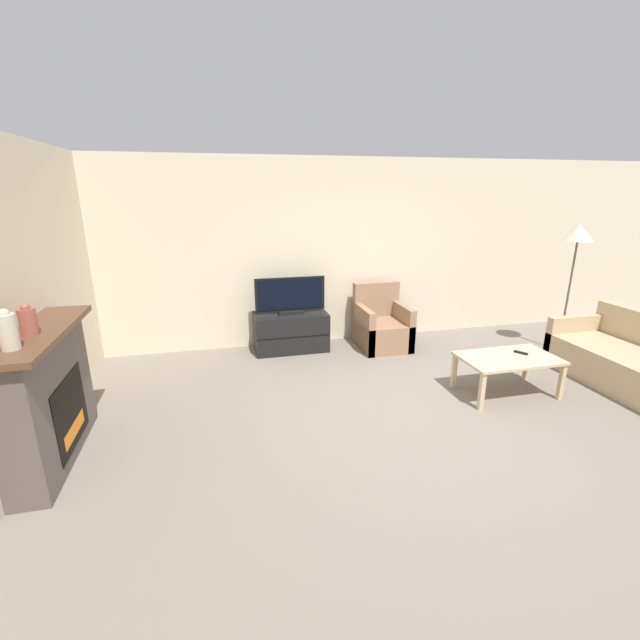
{
  "coord_description": "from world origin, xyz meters",
  "views": [
    {
      "loc": [
        -1.92,
        -3.58,
        2.25
      ],
      "look_at": [
        -0.83,
        0.86,
        0.85
      ],
      "focal_mm": 24.0,
      "sensor_mm": 36.0,
      "label": 1
    }
  ],
  "objects_px": {
    "fireplace": "(47,396)",
    "coffee_table": "(508,361)",
    "remote": "(521,353)",
    "armchair": "(381,327)",
    "floor_lamp": "(578,240)",
    "tv_stand": "(291,332)",
    "mantel_vase_centre_left": "(28,320)",
    "mantel_vase_left": "(8,331)",
    "tv": "(290,297)"
  },
  "relations": [
    {
      "from": "mantel_vase_left",
      "to": "tv_stand",
      "type": "height_order",
      "value": "mantel_vase_left"
    },
    {
      "from": "tv_stand",
      "to": "mantel_vase_left",
      "type": "bearing_deg",
      "value": -133.26
    },
    {
      "from": "fireplace",
      "to": "armchair",
      "type": "relative_size",
      "value": 1.62
    },
    {
      "from": "fireplace",
      "to": "remote",
      "type": "relative_size",
      "value": 10.06
    },
    {
      "from": "coffee_table",
      "to": "remote",
      "type": "bearing_deg",
      "value": 16.43
    },
    {
      "from": "tv_stand",
      "to": "coffee_table",
      "type": "distance_m",
      "value": 2.91
    },
    {
      "from": "fireplace",
      "to": "remote",
      "type": "distance_m",
      "value": 4.78
    },
    {
      "from": "mantel_vase_left",
      "to": "remote",
      "type": "relative_size",
      "value": 2.0
    },
    {
      "from": "tv_stand",
      "to": "floor_lamp",
      "type": "height_order",
      "value": "floor_lamp"
    },
    {
      "from": "tv_stand",
      "to": "coffee_table",
      "type": "xyz_separation_m",
      "value": [
        2.14,
        -1.97,
        0.12
      ]
    },
    {
      "from": "tv",
      "to": "coffee_table",
      "type": "bearing_deg",
      "value": -42.57
    },
    {
      "from": "tv",
      "to": "armchair",
      "type": "xyz_separation_m",
      "value": [
        1.33,
        -0.17,
        -0.5
      ]
    },
    {
      "from": "mantel_vase_centre_left",
      "to": "tv_stand",
      "type": "height_order",
      "value": "mantel_vase_centre_left"
    },
    {
      "from": "coffee_table",
      "to": "floor_lamp",
      "type": "bearing_deg",
      "value": 31.49
    },
    {
      "from": "tv_stand",
      "to": "armchair",
      "type": "distance_m",
      "value": 1.34
    },
    {
      "from": "fireplace",
      "to": "mantel_vase_left",
      "type": "xyz_separation_m",
      "value": [
        0.02,
        -0.45,
        0.71
      ]
    },
    {
      "from": "floor_lamp",
      "to": "tv_stand",
      "type": "bearing_deg",
      "value": 165.92
    },
    {
      "from": "mantel_vase_left",
      "to": "tv_stand",
      "type": "bearing_deg",
      "value": 46.74
    },
    {
      "from": "mantel_vase_centre_left",
      "to": "remote",
      "type": "height_order",
      "value": "mantel_vase_centre_left"
    },
    {
      "from": "mantel_vase_left",
      "to": "tv",
      "type": "relative_size",
      "value": 0.3
    },
    {
      "from": "coffee_table",
      "to": "remote",
      "type": "height_order",
      "value": "remote"
    },
    {
      "from": "fireplace",
      "to": "tv",
      "type": "relative_size",
      "value": 1.5
    },
    {
      "from": "coffee_table",
      "to": "tv_stand",
      "type": "bearing_deg",
      "value": 137.4
    },
    {
      "from": "tv_stand",
      "to": "armchair",
      "type": "height_order",
      "value": "armchair"
    },
    {
      "from": "fireplace",
      "to": "coffee_table",
      "type": "distance_m",
      "value": 4.58
    },
    {
      "from": "mantel_vase_centre_left",
      "to": "tv_stand",
      "type": "bearing_deg",
      "value": 42.74
    },
    {
      "from": "mantel_vase_left",
      "to": "tv",
      "type": "distance_m",
      "value": 3.56
    },
    {
      "from": "mantel_vase_centre_left",
      "to": "armchair",
      "type": "xyz_separation_m",
      "value": [
        3.75,
        2.06,
        -0.99
      ]
    },
    {
      "from": "tv_stand",
      "to": "floor_lamp",
      "type": "bearing_deg",
      "value": -14.08
    },
    {
      "from": "fireplace",
      "to": "coffee_table",
      "type": "bearing_deg",
      "value": 1.93
    },
    {
      "from": "coffee_table",
      "to": "floor_lamp",
      "type": "xyz_separation_m",
      "value": [
        1.66,
        1.02,
        1.2
      ]
    },
    {
      "from": "tv",
      "to": "armchair",
      "type": "distance_m",
      "value": 1.43
    },
    {
      "from": "mantel_vase_left",
      "to": "tv",
      "type": "height_order",
      "value": "mantel_vase_left"
    },
    {
      "from": "mantel_vase_left",
      "to": "floor_lamp",
      "type": "distance_m",
      "value": 6.43
    },
    {
      "from": "mantel_vase_left",
      "to": "tv_stand",
      "type": "relative_size",
      "value": 0.28
    },
    {
      "from": "tv_stand",
      "to": "remote",
      "type": "height_order",
      "value": "tv_stand"
    },
    {
      "from": "tv_stand",
      "to": "mantel_vase_centre_left",
      "type": "bearing_deg",
      "value": -137.26
    },
    {
      "from": "armchair",
      "to": "remote",
      "type": "xyz_separation_m",
      "value": [
        1.01,
        -1.74,
        0.16
      ]
    },
    {
      "from": "armchair",
      "to": "coffee_table",
      "type": "height_order",
      "value": "armchair"
    },
    {
      "from": "fireplace",
      "to": "mantel_vase_left",
      "type": "relative_size",
      "value": 5.02
    },
    {
      "from": "armchair",
      "to": "floor_lamp",
      "type": "xyz_separation_m",
      "value": [
        2.47,
        -0.78,
        1.3
      ]
    },
    {
      "from": "mantel_vase_centre_left",
      "to": "armchair",
      "type": "bearing_deg",
      "value": 28.84
    },
    {
      "from": "armchair",
      "to": "fireplace",
      "type": "bearing_deg",
      "value": -152.6
    },
    {
      "from": "mantel_vase_centre_left",
      "to": "tv",
      "type": "distance_m",
      "value": 3.33
    },
    {
      "from": "fireplace",
      "to": "remote",
      "type": "xyz_separation_m",
      "value": [
        4.77,
        0.21,
        -0.14
      ]
    },
    {
      "from": "fireplace",
      "to": "mantel_vase_centre_left",
      "type": "xyz_separation_m",
      "value": [
        0.02,
        -0.11,
        0.69
      ]
    },
    {
      "from": "mantel_vase_left",
      "to": "floor_lamp",
      "type": "xyz_separation_m",
      "value": [
        6.22,
        1.62,
        0.28
      ]
    },
    {
      "from": "mantel_vase_left",
      "to": "floor_lamp",
      "type": "height_order",
      "value": "floor_lamp"
    },
    {
      "from": "fireplace",
      "to": "mantel_vase_centre_left",
      "type": "relative_size",
      "value": 6.0
    },
    {
      "from": "remote",
      "to": "armchair",
      "type": "bearing_deg",
      "value": 87.84
    }
  ]
}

